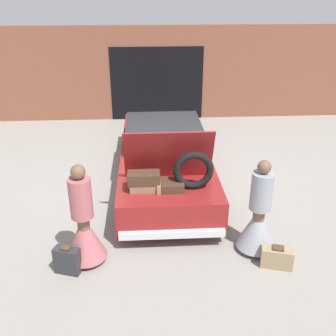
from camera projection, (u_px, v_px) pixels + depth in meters
name	position (u px, v px, depth m)	size (l,w,h in m)	color
ground_plane	(164.00, 180.00, 8.57)	(40.00, 40.00, 0.00)	gray
garage_wall_back	(157.00, 74.00, 11.90)	(12.00, 0.14, 2.80)	brown
car	(164.00, 156.00, 8.32)	(1.83, 4.88, 1.72)	maroon
person_left	(84.00, 229.00, 5.87)	(0.63, 0.63, 1.63)	brown
person_right	(258.00, 220.00, 6.13)	(0.63, 0.63, 1.57)	brown
suitcase_beside_left_person	(67.00, 260.00, 5.77)	(0.41, 0.28, 0.45)	#2D2D33
suitcase_beside_right_person	(277.00, 257.00, 5.92)	(0.51, 0.34, 0.35)	#9E8460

